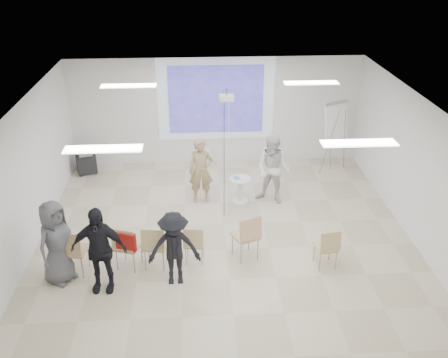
{
  "coord_description": "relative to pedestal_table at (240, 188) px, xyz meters",
  "views": [
    {
      "loc": [
        -0.57,
        -8.66,
        5.97
      ],
      "look_at": [
        0.0,
        0.8,
        1.25
      ],
      "focal_mm": 40.0,
      "sensor_mm": 36.0,
      "label": 1
    }
  ],
  "objects": [
    {
      "name": "floor",
      "position": [
        -0.47,
        -2.04,
        -0.41
      ],
      "size": [
        8.0,
        9.0,
        0.1
      ],
      "primitive_type": "cube",
      "color": "beige",
      "rests_on": "ground"
    },
    {
      "name": "ceiling",
      "position": [
        -0.47,
        -2.04,
        2.69
      ],
      "size": [
        8.0,
        9.0,
        0.1
      ],
      "primitive_type": "cube",
      "color": "white",
      "rests_on": "wall_back"
    },
    {
      "name": "wall_back",
      "position": [
        -0.47,
        2.51,
        1.14
      ],
      "size": [
        8.0,
        0.1,
        3.0
      ],
      "primitive_type": "cube",
      "color": "silver",
      "rests_on": "floor"
    },
    {
      "name": "wall_left",
      "position": [
        -4.52,
        -2.04,
        1.14
      ],
      "size": [
        0.1,
        9.0,
        3.0
      ],
      "primitive_type": "cube",
      "color": "silver",
      "rests_on": "floor"
    },
    {
      "name": "wall_right",
      "position": [
        3.58,
        -2.04,
        1.14
      ],
      "size": [
        0.1,
        9.0,
        3.0
      ],
      "primitive_type": "cube",
      "color": "silver",
      "rests_on": "floor"
    },
    {
      "name": "projection_halo",
      "position": [
        -0.47,
        2.44,
        1.49
      ],
      "size": [
        3.2,
        0.01,
        2.3
      ],
      "primitive_type": "cube",
      "color": "silver",
      "rests_on": "wall_back"
    },
    {
      "name": "projection_image",
      "position": [
        -0.47,
        2.43,
        1.49
      ],
      "size": [
        2.6,
        0.01,
        1.9
      ],
      "primitive_type": "cube",
      "color": "#3832AA",
      "rests_on": "wall_back"
    },
    {
      "name": "pedestal_table",
      "position": [
        0.0,
        0.0,
        0.0
      ],
      "size": [
        0.68,
        0.68,
        0.66
      ],
      "rotation": [
        0.0,
        0.0,
        0.34
      ],
      "color": "white",
      "rests_on": "floor"
    },
    {
      "name": "player_left",
      "position": [
        -0.94,
        0.12,
        0.56
      ],
      "size": [
        0.69,
        0.49,
        1.84
      ],
      "primitive_type": "imported",
      "rotation": [
        0.0,
        0.0,
        0.05
      ],
      "color": "tan",
      "rests_on": "floor"
    },
    {
      "name": "player_right",
      "position": [
        0.78,
        -0.03,
        0.6
      ],
      "size": [
        1.17,
        1.1,
        1.93
      ],
      "primitive_type": "imported",
      "rotation": [
        0.0,
        0.0,
        -0.51
      ],
      "color": "white",
      "rests_on": "floor"
    },
    {
      "name": "controller_left",
      "position": [
        -0.76,
        0.37,
        0.85
      ],
      "size": [
        0.05,
        0.13,
        0.04
      ],
      "primitive_type": "cube",
      "rotation": [
        0.0,
        0.0,
        0.05
      ],
      "color": "white",
      "rests_on": "player_left"
    },
    {
      "name": "controller_right",
      "position": [
        0.6,
        0.22,
        0.94
      ],
      "size": [
        0.1,
        0.14,
        0.04
      ],
      "primitive_type": "cube",
      "rotation": [
        0.0,
        0.0,
        -0.51
      ],
      "color": "white",
      "rests_on": "player_right"
    },
    {
      "name": "chair_far_left",
      "position": [
        -3.43,
        -2.71,
        0.22
      ],
      "size": [
        0.53,
        0.56,
        0.99
      ],
      "rotation": [
        0.0,
        0.0,
        -0.15
      ],
      "color": "tan",
      "rests_on": "floor"
    },
    {
      "name": "chair_left_mid",
      "position": [
        -2.44,
        -2.58,
        0.2
      ],
      "size": [
        0.57,
        0.59,
        0.95
      ],
      "rotation": [
        0.0,
        0.0,
        -0.32
      ],
      "color": "tan",
      "rests_on": "floor"
    },
    {
      "name": "chair_left_inner",
      "position": [
        -1.9,
        -2.58,
        0.19
      ],
      "size": [
        0.49,
        0.52,
        0.94
      ],
      "rotation": [
        0.0,
        0.0,
        -0.12
      ],
      "color": "tan",
      "rests_on": "floor"
    },
    {
      "name": "chair_center",
      "position": [
        -1.13,
        -2.47,
        0.13
      ],
      "size": [
        0.43,
        0.46,
        0.84
      ],
      "rotation": [
        0.0,
        0.0,
        -0.1
      ],
      "color": "tan",
      "rests_on": "floor"
    },
    {
      "name": "chair_right_inner",
      "position": [
        -0.07,
        -2.4,
        0.23
      ],
      "size": [
        0.63,
        0.65,
        1.01
      ],
      "rotation": [
        0.0,
        0.0,
        0.39
      ],
      "color": "tan",
      "rests_on": "floor"
    },
    {
      "name": "chair_right_far",
      "position": [
        1.45,
        -2.78,
        0.15
      ],
      "size": [
        0.46,
        0.49,
        0.87
      ],
      "rotation": [
        0.0,
        0.0,
        0.14
      ],
      "color": "#D0B878",
      "rests_on": "floor"
    },
    {
      "name": "red_jacket",
      "position": [
        -2.41,
        -2.73,
        0.36
      ],
      "size": [
        0.4,
        0.21,
        0.37
      ],
      "primitive_type": "cube",
      "rotation": [
        0.0,
        0.0,
        -0.32
      ],
      "color": "#9F1713",
      "rests_on": "chair_left_mid"
    },
    {
      "name": "laptop",
      "position": [
        -1.89,
        -2.48,
        0.14
      ],
      "size": [
        0.37,
        0.29,
        0.03
      ],
      "primitive_type": "imported",
      "rotation": [
        0.0,
        0.0,
        3.02
      ],
      "color": "black",
      "rests_on": "chair_left_inner"
    },
    {
      "name": "audience_left",
      "position": [
        -2.83,
        -3.15,
        0.61
      ],
      "size": [
        1.19,
        0.77,
        1.96
      ],
      "primitive_type": "imported",
      "rotation": [
        0.0,
        0.0,
        -0.08
      ],
      "color": "black",
      "rests_on": "floor"
    },
    {
      "name": "audience_mid",
      "position": [
        -1.49,
        -3.05,
        0.48
      ],
      "size": [
        1.1,
        0.61,
        1.69
      ],
      "primitive_type": "imported",
      "rotation": [
        0.0,
        0.0,
        0.01
      ],
      "color": "black",
      "rests_on": "floor"
    },
    {
      "name": "audience_outer",
      "position": [
        -3.66,
        -2.85,
        0.57
      ],
      "size": [
        1.01,
        1.1,
        1.88
      ],
      "primitive_type": "imported",
      "rotation": [
        0.0,
        0.0,
        0.99
      ],
      "color": "#5A5A5F",
      "rests_on": "floor"
    },
    {
      "name": "flipchart_easel",
      "position": [
        2.69,
        1.63,
        1.08
      ],
      "size": [
        0.79,
        0.63,
        1.96
      ],
      "rotation": [
        0.0,
        0.0,
        0.41
      ],
      "color": "gray",
      "rests_on": "floor"
    },
    {
      "name": "av_cart",
      "position": [
        -4.05,
        1.88,
        -0.02
      ],
      "size": [
        0.6,
        0.54,
        0.75
      ],
      "rotation": [
        0.0,
        0.0,
        0.33
      ],
      "color": "black",
      "rests_on": "floor"
    },
    {
      "name": "ceiling_projector",
      "position": [
        -0.37,
        -0.55,
        2.32
      ],
      "size": [
        0.3,
        0.25,
        3.0
      ],
      "color": "white",
      "rests_on": "ceiling"
    },
    {
      "name": "fluor_panel_nw",
      "position": [
        -2.47,
        -0.04,
        2.61
      ],
      "size": [
        1.2,
        0.3,
        0.02
      ],
      "primitive_type": "cube",
      "color": "white",
      "rests_on": "ceiling"
    },
    {
      "name": "fluor_panel_ne",
      "position": [
        1.53,
        -0.04,
        2.61
      ],
      "size": [
        1.2,
        0.3,
        0.02
      ],
      "primitive_type": "cube",
      "color": "white",
      "rests_on": "ceiling"
    },
    {
      "name": "fluor_panel_sw",
      "position": [
        -2.47,
        -3.54,
        2.61
      ],
      "size": [
        1.2,
        0.3,
        0.02
      ],
      "primitive_type": "cube",
      "color": "white",
      "rests_on": "ceiling"
    },
    {
      "name": "fluor_panel_se",
      "position": [
        1.53,
        -3.54,
        2.61
      ],
      "size": [
        1.2,
        0.3,
        0.02
      ],
      "primitive_type": "cube",
      "color": "white",
      "rests_on": "ceiling"
    }
  ]
}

